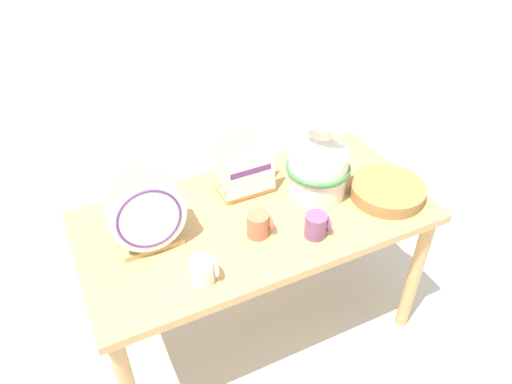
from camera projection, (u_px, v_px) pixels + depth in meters
ground_plane at (256, 324)px, 2.34m from camera, size 14.00×14.00×0.00m
display_table at (256, 231)px, 1.96m from camera, size 1.34×0.67×0.69m
ceramic_vase at (319, 162)px, 1.92m from camera, size 0.25×0.25×0.34m
dish_rack_round_plates at (146, 216)px, 1.70m from camera, size 0.26×0.15×0.28m
dish_rack_square_plates at (245, 174)px, 1.97m from camera, size 0.22×0.14×0.23m
wicker_charger_stack at (388, 190)px, 1.98m from camera, size 0.30×0.30×0.05m
mug_cream_glaze at (204, 270)px, 1.62m from camera, size 0.09×0.08×0.09m
mug_terracotta_glaze at (259, 224)px, 1.79m from camera, size 0.09×0.08×0.09m
mug_plum_glaze at (317, 225)px, 1.79m from camera, size 0.09×0.08×0.09m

